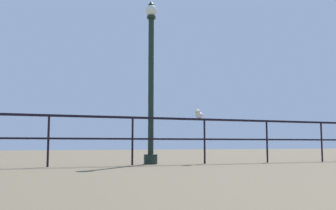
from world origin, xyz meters
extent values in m
cube|color=black|center=(0.00, 8.81, 1.03)|extent=(22.84, 0.05, 0.05)
cube|color=black|center=(0.00, 8.81, 0.57)|extent=(22.84, 0.04, 0.04)
cylinder|color=black|center=(-2.64, 8.81, 0.52)|extent=(0.04, 0.04, 1.03)
cylinder|color=black|center=(-0.88, 8.81, 0.52)|extent=(0.04, 0.04, 1.03)
cylinder|color=black|center=(0.88, 8.81, 0.52)|extent=(0.04, 0.04, 1.03)
cylinder|color=black|center=(2.64, 8.81, 0.52)|extent=(0.04, 0.04, 1.03)
cylinder|color=black|center=(4.39, 8.81, 0.52)|extent=(0.04, 0.04, 1.03)
cylinder|color=black|center=(-0.36, 9.08, 0.11)|extent=(0.31, 0.31, 0.22)
cylinder|color=black|center=(-0.36, 9.08, 1.82)|extent=(0.13, 0.13, 3.20)
cylinder|color=black|center=(-0.36, 9.08, 3.45)|extent=(0.21, 0.21, 0.06)
sphere|color=silver|center=(-0.36, 9.08, 3.62)|extent=(0.27, 0.27, 0.27)
cone|color=black|center=(-0.36, 9.08, 3.80)|extent=(0.15, 0.15, 0.10)
ellipsoid|color=silver|center=(0.75, 8.81, 1.13)|extent=(0.30, 0.30, 0.15)
ellipsoid|color=gray|center=(0.75, 8.81, 1.15)|extent=(0.26, 0.26, 0.05)
sphere|color=silver|center=(0.66, 8.72, 1.20)|extent=(0.12, 0.12, 0.12)
cone|color=gold|center=(0.61, 8.66, 1.20)|extent=(0.07, 0.07, 0.05)
cube|color=gray|center=(0.85, 8.91, 1.14)|extent=(0.11, 0.11, 0.02)
camera|label=1|loc=(-3.21, 0.77, 0.46)|focal=40.72mm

